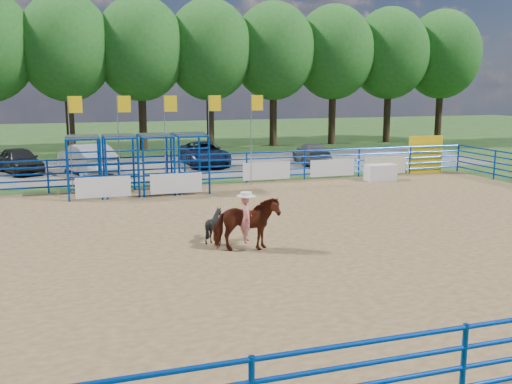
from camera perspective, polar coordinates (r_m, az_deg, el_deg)
ground at (r=17.29m, az=-0.83°, el=-4.93°), size 120.00×120.00×0.00m
arena_dirt at (r=17.28m, az=-0.83°, el=-4.90°), size 30.00×20.00×0.02m
gravel_strip at (r=33.61m, az=-9.32°, el=2.55°), size 40.00×10.00×0.01m
announcer_table at (r=28.74m, az=12.33°, el=1.92°), size 1.50×0.70×0.80m
horse_and_rider at (r=16.01m, az=-0.98°, el=-2.93°), size 1.95×1.10×2.36m
calf at (r=17.23m, az=-4.24°, el=-3.32°), size 1.00×0.93×0.95m
car_a at (r=33.04m, az=-22.54°, el=2.95°), size 2.98×4.34×1.37m
car_b at (r=31.56m, az=-16.58°, el=3.21°), size 3.17×5.17×1.61m
car_c at (r=33.65m, az=-5.19°, el=3.84°), size 2.39×4.99×1.37m
car_d at (r=34.39m, az=5.62°, el=3.86°), size 2.42×4.47×1.23m
perimeter_fence at (r=17.10m, az=-0.84°, el=-2.51°), size 30.10×20.10×1.50m
chute_assembly at (r=25.18m, az=-10.90°, el=2.71°), size 19.32×2.41×4.20m
treeline at (r=42.32m, az=-11.52°, el=14.32°), size 56.40×6.40×11.24m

